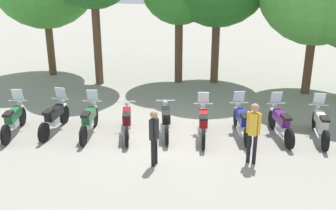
{
  "coord_description": "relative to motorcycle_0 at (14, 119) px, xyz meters",
  "views": [
    {
      "loc": [
        2.31,
        -11.58,
        5.41
      ],
      "look_at": [
        0.0,
        0.5,
        0.9
      ],
      "focal_mm": 42.35,
      "sensor_mm": 36.0,
      "label": 1
    }
  ],
  "objects": [
    {
      "name": "ground_plane",
      "position": [
        4.91,
        0.75,
        -0.52
      ],
      "size": [
        80.0,
        80.0,
        0.0
      ],
      "primitive_type": "plane",
      "color": "gray"
    },
    {
      "name": "motorcycle_0",
      "position": [
        0.0,
        0.0,
        0.0
      ],
      "size": [
        0.71,
        2.16,
        1.37
      ],
      "rotation": [
        0.0,
        0.0,
        1.78
      ],
      "color": "black",
      "rests_on": "ground_plane"
    },
    {
      "name": "motorcycle_1",
      "position": [
        1.23,
        0.42,
        0.0
      ],
      "size": [
        0.62,
        2.19,
        1.37
      ],
      "rotation": [
        0.0,
        0.0,
        1.59
      ],
      "color": "black",
      "rests_on": "ground_plane"
    },
    {
      "name": "motorcycle_2",
      "position": [
        2.45,
        0.41,
        0.0
      ],
      "size": [
        0.62,
        2.18,
        1.37
      ],
      "rotation": [
        0.0,
        0.0,
        1.71
      ],
      "color": "black",
      "rests_on": "ground_plane"
    },
    {
      "name": "motorcycle_3",
      "position": [
        3.67,
        0.58,
        -0.01
      ],
      "size": [
        0.81,
        2.14,
        0.99
      ],
      "rotation": [
        0.0,
        0.0,
        1.84
      ],
      "color": "black",
      "rests_on": "ground_plane"
    },
    {
      "name": "motorcycle_4",
      "position": [
        4.9,
        0.92,
        -0.01
      ],
      "size": [
        0.73,
        2.16,
        0.99
      ],
      "rotation": [
        0.0,
        0.0,
        1.8
      ],
      "color": "black",
      "rests_on": "ground_plane"
    },
    {
      "name": "motorcycle_5",
      "position": [
        6.13,
        0.85,
        0.0
      ],
      "size": [
        0.62,
        2.19,
        1.37
      ],
      "rotation": [
        0.0,
        0.0,
        1.7
      ],
      "color": "black",
      "rests_on": "ground_plane"
    },
    {
      "name": "motorcycle_6",
      "position": [
        7.35,
        1.18,
        0.0
      ],
      "size": [
        0.76,
        2.15,
        1.37
      ],
      "rotation": [
        0.0,
        0.0,
        1.81
      ],
      "color": "black",
      "rests_on": "ground_plane"
    },
    {
      "name": "motorcycle_7",
      "position": [
        8.57,
        1.35,
        0.0
      ],
      "size": [
        0.8,
        2.14,
        1.37
      ],
      "rotation": [
        0.0,
        0.0,
        1.84
      ],
      "color": "black",
      "rests_on": "ground_plane"
    },
    {
      "name": "motorcycle_8",
      "position": [
        9.8,
        1.44,
        0.0
      ],
      "size": [
        0.62,
        2.19,
        1.37
      ],
      "rotation": [
        0.0,
        0.0,
        1.61
      ],
      "color": "black",
      "rests_on": "ground_plane"
    },
    {
      "name": "person_0",
      "position": [
        7.65,
        -0.58,
        0.54
      ],
      "size": [
        0.41,
        0.29,
        1.79
      ],
      "rotation": [
        0.0,
        0.0,
        4.42
      ],
      "color": "black",
      "rests_on": "ground_plane"
    },
    {
      "name": "person_1",
      "position": [
        4.99,
        -1.2,
        0.42
      ],
      "size": [
        0.25,
        0.41,
        1.62
      ],
      "rotation": [
        0.0,
        0.0,
        2.93
      ],
      "color": "black",
      "rests_on": "ground_plane"
    }
  ]
}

